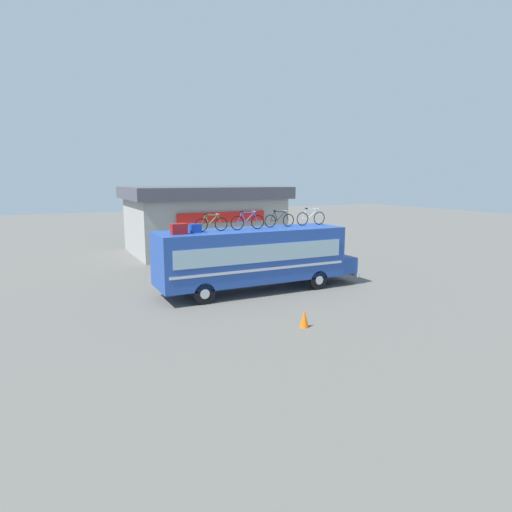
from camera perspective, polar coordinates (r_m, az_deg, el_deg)
ground_plane at (r=22.25m, az=-0.59°, el=-4.57°), size 120.00×120.00×0.00m
bus at (r=21.94m, az=-0.20°, el=0.07°), size 10.63×2.67×3.14m
luggage_bag_1 at (r=19.98m, az=-9.98°, el=3.48°), size 0.71×0.41×0.48m
luggage_bag_2 at (r=20.51m, az=-7.90°, el=3.60°), size 0.49×0.44×0.41m
rooftop_bicycle_1 at (r=20.84m, az=-5.85°, el=4.18°), size 1.65×0.44×0.86m
rooftop_bicycle_2 at (r=21.47m, az=-1.12°, el=4.47°), size 1.80×0.44×0.94m
rooftop_bicycle_3 at (r=22.72m, az=3.05°, el=4.71°), size 1.73×0.44×0.88m
rooftop_bicycle_4 at (r=23.82m, az=7.13°, el=4.94°), size 1.78×0.44×0.94m
roadside_building at (r=34.48m, az=-6.81°, el=4.85°), size 11.67×8.13×5.02m
traffic_cone at (r=16.97m, az=6.29°, el=-8.08°), size 0.35×0.35×0.69m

